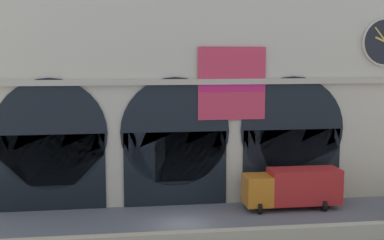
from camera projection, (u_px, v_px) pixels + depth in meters
ground_plane at (183, 225)px, 37.13m from camera, size 200.00×200.00×0.00m
quay_parapet_wall at (193, 240)px, 32.63m from camera, size 90.00×0.70×1.05m
station_building at (172, 68)px, 42.84m from camera, size 40.11×4.74×22.51m
box_truck_mideast at (293, 187)px, 40.87m from camera, size 7.50×2.91×3.12m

